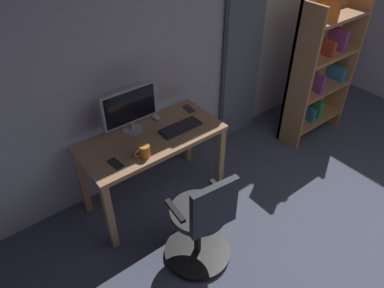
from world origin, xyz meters
name	(u,v)px	position (x,y,z in m)	size (l,w,h in m)	color
back_room_partition	(214,20)	(0.00, -2.80, 1.42)	(5.14, 0.10, 2.85)	silver
curtain_left_panel	(321,2)	(-1.61, -2.69, 1.33)	(0.48, 0.06, 2.65)	slate
curtain_right_panel	(245,25)	(-0.33, -2.69, 1.33)	(0.51, 0.06, 2.65)	slate
desk	(152,146)	(1.09, -2.35, 0.64)	(1.28, 0.61, 0.76)	tan
office_chair	(202,223)	(1.19, -1.51, 0.46)	(0.56, 0.56, 0.97)	black
computer_monitor	(130,108)	(1.17, -2.53, 0.99)	(0.52, 0.18, 0.41)	#B7BCC1
computer_keyboard	(181,127)	(0.82, -2.28, 0.77)	(0.39, 0.14, 0.02)	#232328
computer_mouse	(156,117)	(0.91, -2.54, 0.77)	(0.06, 0.10, 0.04)	silver
cell_phone_by_monitor	(189,109)	(0.56, -2.49, 0.76)	(0.07, 0.14, 0.01)	#333338
cell_phone_face_up	(116,164)	(1.52, -2.21, 0.76)	(0.07, 0.14, 0.01)	#232328
mug_tea	(144,151)	(1.28, -2.15, 0.81)	(0.14, 0.09, 0.11)	orange
bookshelf	(319,69)	(-1.02, -2.16, 0.82)	(0.84, 0.30, 1.65)	tan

